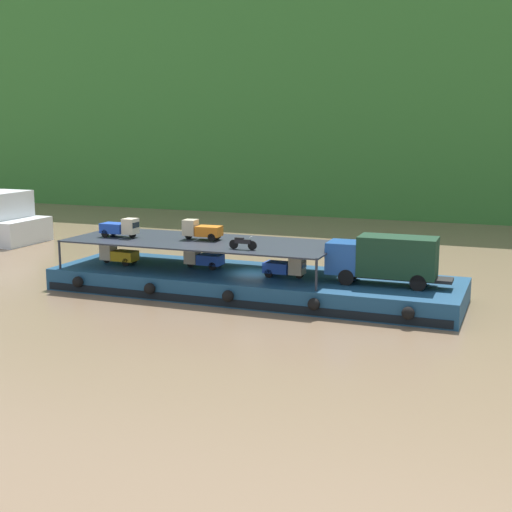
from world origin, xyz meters
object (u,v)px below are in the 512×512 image
at_px(mini_truck_lower_stern, 118,254).
at_px(mini_truck_lower_aft, 203,258).
at_px(covered_lorry, 385,258).
at_px(motorcycle_upper_port, 243,243).
at_px(mini_truck_lower_mid, 285,267).
at_px(mini_truck_upper_mid, 202,230).
at_px(cargo_barge, 252,284).
at_px(mini_truck_upper_stern, 120,228).

height_order(mini_truck_lower_stern, mini_truck_lower_aft, same).
bearing_deg(covered_lorry, motorcycle_upper_port, -167.82).
xyz_separation_m(mini_truck_lower_mid, mini_truck_upper_mid, (-6.53, 0.92, 2.00)).
bearing_deg(cargo_barge, mini_truck_lower_stern, -177.39).
bearing_deg(mini_truck_upper_mid, mini_truck_lower_stern, -171.27).
distance_m(covered_lorry, mini_truck_lower_mid, 6.60).
bearing_deg(mini_truck_upper_stern, mini_truck_lower_stern, 162.81).
height_order(cargo_barge, mini_truck_lower_stern, mini_truck_lower_stern).
distance_m(covered_lorry, mini_truck_lower_aft, 12.99).
relative_size(cargo_barge, mini_truck_lower_stern, 10.21).
xyz_separation_m(cargo_barge, mini_truck_upper_mid, (-4.02, 0.49, 3.44)).
xyz_separation_m(covered_lorry, mini_truck_upper_mid, (-13.05, 0.68, 1.00)).
bearing_deg(mini_truck_lower_aft, covered_lorry, -2.84).
bearing_deg(covered_lorry, mini_truck_lower_mid, -177.94).
relative_size(covered_lorry, mini_truck_upper_stern, 2.86).
relative_size(cargo_barge, mini_truck_upper_mid, 10.02).
height_order(mini_truck_lower_stern, mini_truck_upper_stern, mini_truck_upper_stern).
xyz_separation_m(mini_truck_lower_mid, mini_truck_upper_stern, (-12.46, -0.14, 2.00)).
bearing_deg(mini_truck_lower_aft, cargo_barge, -6.58).
bearing_deg(covered_lorry, mini_truck_lower_stern, -179.18).
xyz_separation_m(cargo_barge, covered_lorry, (9.03, -0.19, 2.44)).
bearing_deg(mini_truck_upper_stern, mini_truck_lower_aft, 9.57).
bearing_deg(mini_truck_lower_stern, mini_truck_upper_stern, -17.19).
relative_size(mini_truck_lower_mid, mini_truck_upper_mid, 0.99).
bearing_deg(mini_truck_lower_mid, mini_truck_lower_stern, -179.81).
bearing_deg(mini_truck_lower_aft, mini_truck_lower_mid, -7.78).
height_order(mini_truck_lower_stern, mini_truck_upper_mid, mini_truck_upper_mid).
bearing_deg(motorcycle_upper_port, mini_truck_upper_stern, 171.36).
height_order(cargo_barge, mini_truck_upper_mid, mini_truck_upper_mid).
bearing_deg(mini_truck_upper_stern, covered_lorry, 1.14).
relative_size(cargo_barge, mini_truck_lower_mid, 10.08).
height_order(covered_lorry, motorcycle_upper_port, covered_lorry).
relative_size(cargo_barge, mini_truck_upper_stern, 10.17).
height_order(mini_truck_upper_stern, motorcycle_upper_port, mini_truck_upper_stern).
bearing_deg(mini_truck_lower_stern, covered_lorry, 0.82).
relative_size(mini_truck_lower_aft, mini_truck_upper_mid, 0.98).
bearing_deg(cargo_barge, mini_truck_upper_mid, 173.02).
bearing_deg(mini_truck_lower_mid, mini_truck_upper_mid, 172.00).
relative_size(mini_truck_lower_aft, mini_truck_upper_stern, 1.00).
bearing_deg(cargo_barge, mini_truck_upper_stern, -176.73).
bearing_deg(cargo_barge, motorcycle_upper_port, -85.60).
bearing_deg(cargo_barge, covered_lorry, -1.22).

